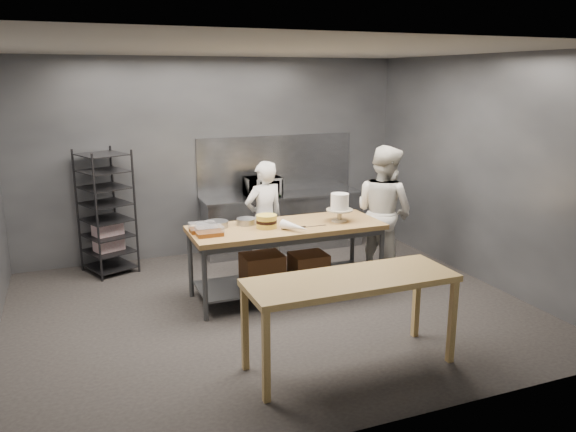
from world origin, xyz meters
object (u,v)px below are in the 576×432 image
at_px(layer_cake, 267,221).
at_px(near_counter, 351,286).
at_px(speed_rack, 106,213).
at_px(microwave, 263,187).
at_px(work_table, 285,252).
at_px(chef_right, 384,212).
at_px(chef_behind, 264,219).
at_px(frosted_cake_stand, 340,204).

bearing_deg(layer_cake, near_counter, -84.79).
relative_size(speed_rack, microwave, 3.23).
bearing_deg(work_table, layer_cake, -174.09).
distance_m(chef_right, layer_cake, 1.78).
distance_m(work_table, speed_rack, 2.67).
bearing_deg(layer_cake, chef_behind, 72.77).
distance_m(speed_rack, chef_behind, 2.22).
height_order(chef_behind, layer_cake, chef_behind).
height_order(work_table, chef_right, chef_right).
bearing_deg(frosted_cake_stand, chef_behind, 128.59).
relative_size(near_counter, layer_cake, 7.93).
bearing_deg(layer_cake, frosted_cake_stand, -2.88).
distance_m(frosted_cake_stand, layer_cake, 0.98).
bearing_deg(layer_cake, chef_right, 6.65).
bearing_deg(chef_right, near_counter, 122.60).
bearing_deg(chef_right, microwave, 15.75).
bearing_deg(speed_rack, layer_cake, -45.33).
distance_m(chef_right, microwave, 2.03).
xyz_separation_m(near_counter, frosted_cake_stand, (0.79, 1.83, 0.33)).
distance_m(work_table, chef_behind, 0.84).
relative_size(chef_right, frosted_cake_stand, 5.07).
bearing_deg(chef_right, frosted_cake_stand, 87.65).
height_order(near_counter, speed_rack, speed_rack).
height_order(work_table, layer_cake, layer_cake).
distance_m(near_counter, microwave, 3.76).
xyz_separation_m(chef_behind, frosted_cake_stand, (0.71, -0.88, 0.34)).
bearing_deg(chef_behind, frosted_cake_stand, 116.58).
bearing_deg(frosted_cake_stand, layer_cake, 177.12).
distance_m(work_table, microwave, 1.92).
bearing_deg(frosted_cake_stand, near_counter, -113.44).
height_order(chef_behind, frosted_cake_stand, chef_behind).
relative_size(work_table, speed_rack, 1.37).
relative_size(microwave, layer_cake, 2.15).
distance_m(work_table, layer_cake, 0.49).
bearing_deg(chef_right, speed_rack, 46.10).
bearing_deg(near_counter, microwave, 83.62).
xyz_separation_m(microwave, frosted_cake_stand, (0.38, -1.90, 0.09)).
distance_m(speed_rack, frosted_cake_stand, 3.28).
relative_size(work_table, layer_cake, 9.51).
distance_m(near_counter, speed_rack, 4.12).
distance_m(chef_behind, frosted_cake_stand, 1.18).
height_order(near_counter, layer_cake, layer_cake).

